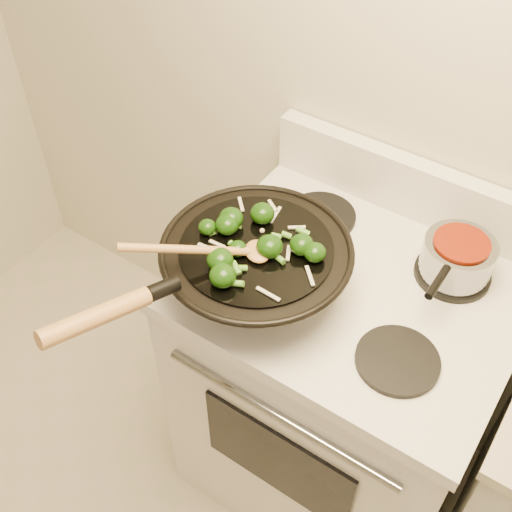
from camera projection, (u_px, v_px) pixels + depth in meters
The scene contains 5 objects.
stove at pixel (338, 385), 1.84m from camera, with size 0.78×0.67×1.08m.
wok at pixel (255, 266), 1.43m from camera, with size 0.43×0.70×0.24m.
stirfry at pixel (251, 242), 1.38m from camera, with size 0.30×0.30×0.05m.
wooden_spoon at pixel (219, 250), 1.34m from camera, with size 0.24×0.27×0.10m.
saucepan at pixel (457, 258), 1.48m from camera, with size 0.17×0.27×0.10m.
Camera 1 is at (0.20, 0.21, 2.06)m, focal length 45.00 mm.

